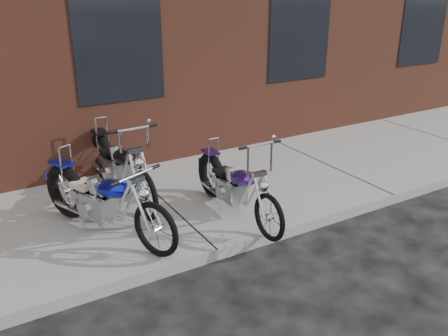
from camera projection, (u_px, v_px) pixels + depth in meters
ground at (218, 261)px, 5.60m from camera, size 120.00×120.00×0.00m
sidewalk at (166, 207)px, 6.77m from camera, size 22.00×3.00×0.15m
chopper_purple at (235, 188)px, 6.26m from camera, size 0.51×2.08×1.17m
chopper_blue at (104, 203)px, 5.76m from camera, size 1.01×2.18×1.01m
chopper_third at (120, 168)px, 6.80m from camera, size 0.57×2.35×1.19m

